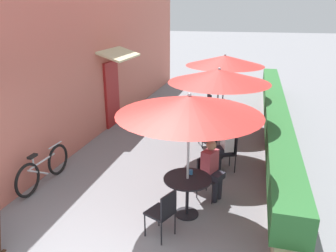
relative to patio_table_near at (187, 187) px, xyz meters
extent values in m
cube|color=#C66B5B|center=(-3.60, 5.12, 1.52)|extent=(0.24, 13.92, 4.20)
cube|color=maroon|center=(-3.44, 4.42, 0.47)|extent=(0.08, 0.96, 2.10)
cube|color=beige|center=(-3.13, 4.42, 1.77)|extent=(0.78, 1.80, 0.30)
cube|color=tan|center=(1.70, 5.02, -0.35)|extent=(0.44, 12.92, 0.45)
cube|color=#2D6B33|center=(1.70, 5.02, 0.15)|extent=(0.60, 12.28, 0.56)
cylinder|color=black|center=(0.00, 0.00, -0.57)|extent=(0.44, 0.44, 0.02)
cylinder|color=black|center=(0.00, 0.00, -0.20)|extent=(0.06, 0.06, 0.74)
cylinder|color=black|center=(0.00, 0.00, 0.17)|extent=(0.87, 0.87, 0.02)
cylinder|color=#B7B7BC|center=(0.00, 0.00, 0.54)|extent=(0.04, 0.04, 2.24)
cone|color=red|center=(0.00, 0.00, 1.55)|extent=(2.48, 2.48, 0.32)
sphere|color=#B7B7BC|center=(0.00, 0.00, 1.72)|extent=(0.07, 0.07, 0.07)
cube|color=black|center=(0.31, 0.71, -0.13)|extent=(0.53, 0.53, 0.04)
cube|color=black|center=(0.15, 0.78, 0.08)|extent=(0.18, 0.36, 0.42)
cylinder|color=black|center=(0.41, 0.47, -0.35)|extent=(0.02, 0.02, 0.45)
cylinder|color=black|center=(0.55, 0.80, -0.35)|extent=(0.02, 0.02, 0.45)
cylinder|color=black|center=(0.08, 0.62, -0.35)|extent=(0.02, 0.02, 0.45)
cylinder|color=black|center=(0.22, 0.95, -0.35)|extent=(0.02, 0.02, 0.45)
cylinder|color=#23232D|center=(0.45, 0.56, -0.34)|extent=(0.11, 0.11, 0.47)
cylinder|color=#23232D|center=(0.51, 0.71, -0.34)|extent=(0.11, 0.11, 0.47)
cube|color=#23232D|center=(0.40, 0.67, -0.05)|extent=(0.45, 0.42, 0.12)
cube|color=#AD424C|center=(0.30, 0.72, 0.20)|extent=(0.34, 0.40, 0.50)
sphere|color=#A87556|center=(0.31, 0.71, 0.57)|extent=(0.20, 0.20, 0.20)
cube|color=black|center=(-0.31, -0.71, -0.13)|extent=(0.53, 0.53, 0.04)
cube|color=black|center=(-0.15, -0.78, 0.08)|extent=(0.18, 0.36, 0.42)
cylinder|color=black|center=(-0.41, -0.47, -0.35)|extent=(0.02, 0.02, 0.45)
cylinder|color=black|center=(-0.55, -0.80, -0.35)|extent=(0.02, 0.02, 0.45)
cylinder|color=black|center=(-0.08, -0.62, -0.35)|extent=(0.02, 0.02, 0.45)
cylinder|color=black|center=(-0.22, -0.95, -0.35)|extent=(0.02, 0.02, 0.45)
cylinder|color=teal|center=(0.03, 0.17, 0.22)|extent=(0.07, 0.07, 0.09)
cylinder|color=black|center=(0.18, 2.72, -0.57)|extent=(0.44, 0.44, 0.02)
cylinder|color=black|center=(0.18, 2.72, -0.20)|extent=(0.06, 0.06, 0.74)
cylinder|color=black|center=(0.18, 2.72, 0.17)|extent=(0.87, 0.87, 0.02)
cylinder|color=#B7B7BC|center=(0.18, 2.72, 0.54)|extent=(0.04, 0.04, 2.24)
cone|color=red|center=(0.18, 2.72, 1.55)|extent=(2.48, 2.48, 0.32)
sphere|color=#B7B7BC|center=(0.18, 2.72, 1.72)|extent=(0.07, 0.07, 0.07)
cube|color=black|center=(0.51, 2.01, -0.13)|extent=(0.53, 0.53, 0.04)
cube|color=black|center=(0.67, 2.09, 0.08)|extent=(0.19, 0.36, 0.42)
cylinder|color=black|center=(0.27, 2.10, -0.35)|extent=(0.02, 0.02, 0.45)
cylinder|color=black|center=(0.42, 1.77, -0.35)|extent=(0.02, 0.02, 0.45)
cylinder|color=black|center=(0.59, 2.25, -0.35)|extent=(0.02, 0.02, 0.45)
cylinder|color=black|center=(0.74, 1.93, -0.35)|extent=(0.02, 0.02, 0.45)
cylinder|color=#23232D|center=(0.31, 2.01, -0.34)|extent=(0.11, 0.11, 0.47)
cylinder|color=#23232D|center=(0.38, 1.87, -0.34)|extent=(0.11, 0.11, 0.47)
cube|color=#23232D|center=(0.42, 1.98, -0.05)|extent=(0.45, 0.42, 0.12)
cube|color=white|center=(0.52, 2.02, 0.20)|extent=(0.34, 0.40, 0.50)
sphere|color=#A87556|center=(0.51, 2.01, 0.57)|extent=(0.20, 0.20, 0.20)
cube|color=black|center=(-0.14, 3.42, -0.13)|extent=(0.53, 0.53, 0.04)
cube|color=black|center=(-0.31, 3.35, 0.08)|extent=(0.19, 0.36, 0.42)
cylinder|color=black|center=(0.10, 3.33, -0.35)|extent=(0.02, 0.02, 0.45)
cylinder|color=black|center=(-0.06, 3.66, -0.35)|extent=(0.02, 0.02, 0.45)
cylinder|color=black|center=(-0.23, 3.18, -0.35)|extent=(0.02, 0.02, 0.45)
cylinder|color=black|center=(-0.38, 3.51, -0.35)|extent=(0.02, 0.02, 0.45)
cylinder|color=teal|center=(0.09, 2.76, 0.22)|extent=(0.07, 0.07, 0.09)
cylinder|color=black|center=(0.06, 5.37, -0.57)|extent=(0.44, 0.44, 0.02)
cylinder|color=black|center=(0.06, 5.37, -0.20)|extent=(0.06, 0.06, 0.74)
cylinder|color=black|center=(0.06, 5.37, 0.17)|extent=(0.87, 0.87, 0.02)
cylinder|color=#B7B7BC|center=(0.06, 5.37, 0.54)|extent=(0.04, 0.04, 2.24)
cone|color=red|center=(0.06, 5.37, 1.55)|extent=(2.48, 2.48, 0.32)
sphere|color=#B7B7BC|center=(0.06, 5.37, 1.72)|extent=(0.07, 0.07, 0.07)
cube|color=black|center=(-0.29, 6.06, -0.13)|extent=(0.54, 0.54, 0.04)
cube|color=black|center=(-0.46, 5.98, 0.08)|extent=(0.20, 0.35, 0.42)
cylinder|color=black|center=(-0.05, 5.99, -0.35)|extent=(0.02, 0.02, 0.45)
cylinder|color=black|center=(-0.22, 6.31, -0.35)|extent=(0.02, 0.02, 0.45)
cylinder|color=black|center=(-0.37, 5.82, -0.35)|extent=(0.02, 0.02, 0.45)
cylinder|color=black|center=(-0.54, 6.14, -0.35)|extent=(0.02, 0.02, 0.45)
cube|color=black|center=(0.42, 4.68, -0.13)|extent=(0.54, 0.54, 0.04)
cube|color=black|center=(0.58, 4.77, 0.08)|extent=(0.20, 0.35, 0.42)
cylinder|color=black|center=(0.18, 4.76, -0.35)|extent=(0.02, 0.02, 0.45)
cylinder|color=black|center=(0.34, 4.44, -0.35)|extent=(0.02, 0.02, 0.45)
cylinder|color=black|center=(0.50, 4.93, -0.35)|extent=(0.02, 0.02, 0.45)
cylinder|color=black|center=(0.66, 4.61, -0.35)|extent=(0.02, 0.02, 0.45)
cylinder|color=white|center=(0.11, 5.49, 0.22)|extent=(0.07, 0.07, 0.09)
torus|color=black|center=(-3.23, 0.84, -0.22)|extent=(0.09, 0.72, 0.72)
torus|color=black|center=(-3.26, -0.19, -0.22)|extent=(0.09, 0.72, 0.72)
cylinder|color=silver|center=(-3.25, 0.32, -0.02)|extent=(0.07, 0.81, 0.04)
cylinder|color=silver|center=(-3.25, 0.14, -0.20)|extent=(0.06, 0.59, 0.39)
cylinder|color=silver|center=(-3.26, 0.04, 0.08)|extent=(0.04, 0.04, 0.25)
cube|color=black|center=(-3.26, 0.04, 0.21)|extent=(0.11, 0.22, 0.05)
cylinder|color=silver|center=(-3.23, 0.80, 0.16)|extent=(0.05, 0.46, 0.03)
camera|label=1|loc=(1.01, -5.16, 3.02)|focal=35.00mm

